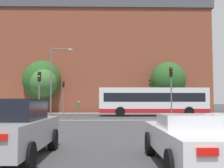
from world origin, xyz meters
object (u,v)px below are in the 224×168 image
(street_lamp_junction, at_px, (55,74))
(traffic_light_far_right, at_px, (150,91))
(traffic_light_far_left, at_px, (63,92))
(traffic_light_near_left, at_px, (39,87))
(bus_crossing_lead, at_px, (153,101))
(car_roadster_right, at_px, (197,139))
(traffic_light_near_right, at_px, (171,84))
(pedestrian_waiting, at_px, (79,106))
(car_saloon_left, at_px, (10,129))

(street_lamp_junction, bearing_deg, traffic_light_far_right, 31.10)
(traffic_light_far_left, height_order, street_lamp_junction, street_lamp_junction)
(traffic_light_far_right, relative_size, traffic_light_near_left, 1.10)
(bus_crossing_lead, relative_size, street_lamp_junction, 1.53)
(traffic_light_far_left, relative_size, street_lamp_junction, 0.57)
(bus_crossing_lead, bearing_deg, traffic_light_near_left, -62.31)
(car_roadster_right, xyz_separation_m, traffic_light_far_right, (3.77, 30.77, 2.35))
(car_roadster_right, xyz_separation_m, street_lamp_junction, (-7.63, 23.88, 3.91))
(car_roadster_right, xyz_separation_m, traffic_light_far_left, (-7.69, 30.26, 2.20))
(traffic_light_near_right, relative_size, street_lamp_junction, 0.61)
(traffic_light_near_left, bearing_deg, car_roadster_right, -66.10)
(street_lamp_junction, bearing_deg, pedestrian_waiting, 76.28)
(car_roadster_right, height_order, street_lamp_junction, street_lamp_junction)
(bus_crossing_lead, xyz_separation_m, pedestrian_waiting, (-8.63, 8.17, -0.65))
(traffic_light_far_right, xyz_separation_m, traffic_light_near_right, (-0.20, -12.97, 0.02))
(street_lamp_junction, bearing_deg, bus_crossing_lead, -2.95)
(traffic_light_far_left, xyz_separation_m, traffic_light_near_right, (11.26, -12.47, 0.18))
(pedestrian_waiting, bearing_deg, traffic_light_near_right, 8.55)
(car_saloon_left, distance_m, traffic_light_near_right, 18.87)
(traffic_light_near_left, bearing_deg, traffic_light_near_right, 0.35)
(car_saloon_left, xyz_separation_m, pedestrian_waiting, (-1.20, 30.60, 0.15))
(car_roadster_right, relative_size, street_lamp_junction, 0.63)
(bus_crossing_lead, distance_m, street_lamp_junction, 10.92)
(traffic_light_far_right, height_order, street_lamp_junction, street_lamp_junction)
(bus_crossing_lead, relative_size, pedestrian_waiting, 7.04)
(car_roadster_right, height_order, traffic_light_near_right, traffic_light_near_right)
(car_saloon_left, height_order, traffic_light_near_right, traffic_light_near_right)
(traffic_light_far_left, relative_size, traffic_light_near_right, 0.94)
(car_roadster_right, relative_size, traffic_light_far_right, 1.04)
(traffic_light_far_right, height_order, traffic_light_near_left, traffic_light_far_right)
(traffic_light_near_left, bearing_deg, bus_crossing_lead, 27.69)
(bus_crossing_lead, relative_size, traffic_light_far_right, 2.54)
(car_roadster_right, xyz_separation_m, traffic_light_near_right, (3.57, 17.79, 2.38))
(car_roadster_right, relative_size, traffic_light_far_left, 1.10)
(car_saloon_left, bearing_deg, traffic_light_far_left, 96.18)
(bus_crossing_lead, distance_m, traffic_light_far_right, 7.61)
(traffic_light_far_right, relative_size, street_lamp_junction, 0.60)
(traffic_light_near_left, distance_m, street_lamp_junction, 6.42)
(traffic_light_far_left, height_order, traffic_light_near_left, traffic_light_far_left)
(bus_crossing_lead, relative_size, traffic_light_near_right, 2.52)
(car_roadster_right, relative_size, bus_crossing_lead, 0.41)
(car_roadster_right, distance_m, traffic_light_near_right, 18.30)
(car_saloon_left, bearing_deg, street_lamp_junction, 97.70)
(traffic_light_near_right, xyz_separation_m, pedestrian_waiting, (-9.34, 13.72, -2.07))
(traffic_light_near_right, bearing_deg, car_roadster_right, -101.35)
(traffic_light_far_left, distance_m, traffic_light_near_right, 16.80)
(car_saloon_left, height_order, traffic_light_near_left, traffic_light_near_left)
(car_roadster_right, bearing_deg, car_saloon_left, 169.41)
(traffic_light_far_right, height_order, traffic_light_far_left, traffic_light_far_right)
(car_saloon_left, relative_size, traffic_light_far_left, 1.06)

